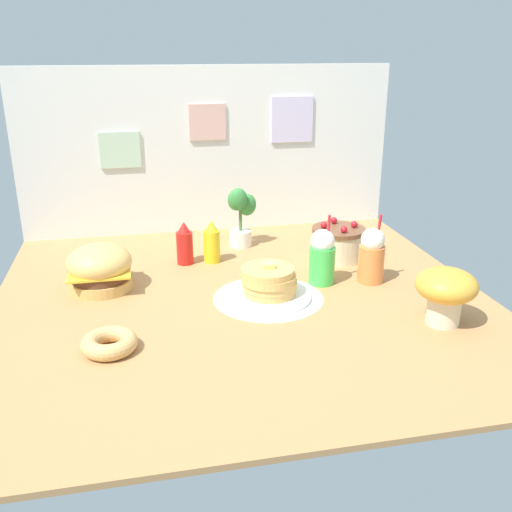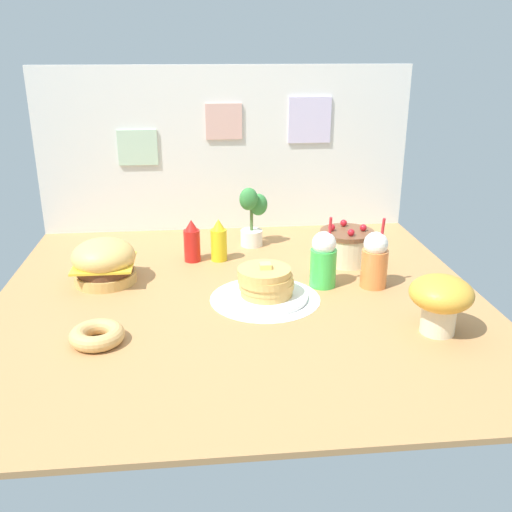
# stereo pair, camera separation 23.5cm
# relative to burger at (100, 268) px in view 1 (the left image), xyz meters

# --- Properties ---
(ground_plane) EXTENTS (1.95, 1.88, 0.02)m
(ground_plane) POSITION_rel_burger_xyz_m (0.56, -0.22, -0.10)
(ground_plane) COLOR #B27F4C
(back_wall) EXTENTS (1.95, 0.04, 0.86)m
(back_wall) POSITION_rel_burger_xyz_m (0.56, 0.72, 0.34)
(back_wall) COLOR silver
(back_wall) RESTS_ON ground_plane
(doily_mat) EXTENTS (0.44, 0.44, 0.00)m
(doily_mat) POSITION_rel_burger_xyz_m (0.66, -0.24, -0.09)
(doily_mat) COLOR white
(doily_mat) RESTS_ON ground_plane
(burger) EXTENTS (0.27, 0.27, 0.19)m
(burger) POSITION_rel_burger_xyz_m (0.00, 0.00, 0.00)
(burger) COLOR #DBA859
(burger) RESTS_ON ground_plane
(pancake_stack) EXTENTS (0.34, 0.34, 0.15)m
(pancake_stack) POSITION_rel_burger_xyz_m (0.66, -0.24, -0.03)
(pancake_stack) COLOR white
(pancake_stack) RESTS_ON doily_mat
(layer_cake) EXTENTS (0.25, 0.25, 0.18)m
(layer_cake) POSITION_rel_burger_xyz_m (1.08, 0.13, -0.01)
(layer_cake) COLOR beige
(layer_cake) RESTS_ON ground_plane
(ketchup_bottle) EXTENTS (0.08, 0.08, 0.20)m
(ketchup_bottle) POSITION_rel_burger_xyz_m (0.37, 0.22, 0.00)
(ketchup_bottle) COLOR red
(ketchup_bottle) RESTS_ON ground_plane
(mustard_bottle) EXTENTS (0.08, 0.08, 0.20)m
(mustard_bottle) POSITION_rel_burger_xyz_m (0.49, 0.22, 0.00)
(mustard_bottle) COLOR yellow
(mustard_bottle) RESTS_ON ground_plane
(cream_soda_cup) EXTENTS (0.11, 0.11, 0.30)m
(cream_soda_cup) POSITION_rel_burger_xyz_m (0.91, -0.13, 0.03)
(cream_soda_cup) COLOR green
(cream_soda_cup) RESTS_ON ground_plane
(orange_float_cup) EXTENTS (0.11, 0.11, 0.30)m
(orange_float_cup) POSITION_rel_burger_xyz_m (1.12, -0.16, 0.03)
(orange_float_cup) COLOR orange
(orange_float_cup) RESTS_ON ground_plane
(donut_pink_glaze) EXTENTS (0.19, 0.19, 0.06)m
(donut_pink_glaze) POSITION_rel_burger_xyz_m (0.05, -0.54, -0.06)
(donut_pink_glaze) COLOR tan
(donut_pink_glaze) RESTS_ON ground_plane
(potted_plant) EXTENTS (0.14, 0.12, 0.31)m
(potted_plant) POSITION_rel_burger_xyz_m (0.67, 0.41, 0.07)
(potted_plant) COLOR white
(potted_plant) RESTS_ON ground_plane
(mushroom_stool) EXTENTS (0.22, 0.22, 0.21)m
(mushroom_stool) POSITION_rel_burger_xyz_m (1.23, -0.58, 0.04)
(mushroom_stool) COLOR beige
(mushroom_stool) RESTS_ON ground_plane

